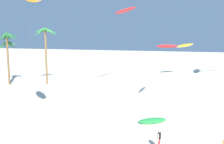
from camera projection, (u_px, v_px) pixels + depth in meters
palm_tree_0 at (7, 41)px, 46.87m from camera, size 4.54×4.44×10.07m
palm_tree_1 at (8, 48)px, 48.98m from camera, size 4.71×4.90×8.37m
palm_tree_2 at (45, 37)px, 47.33m from camera, size 4.71×4.90×10.96m
flying_kite_8 at (185, 45)px, 56.48m from camera, size 4.34×11.42×7.89m
flying_kite_9 at (167, 46)px, 55.97m from camera, size 4.85×4.39×7.59m
flying_kite_10 at (126, 10)px, 42.62m from camera, size 3.56×8.29×14.92m
grounded_kite_1 at (152, 121)px, 27.18m from camera, size 3.58×3.28×0.31m
person_far_watcher at (159, 139)px, 20.43m from camera, size 0.28×0.49×1.72m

